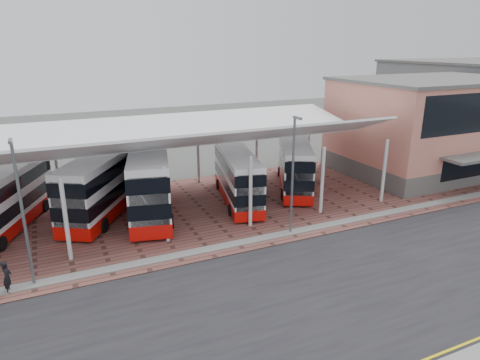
{
  "coord_description": "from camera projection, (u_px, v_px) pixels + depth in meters",
  "views": [
    {
      "loc": [
        -12.34,
        -16.7,
        12.41
      ],
      "look_at": [
        -0.39,
        9.4,
        3.25
      ],
      "focal_mm": 32.0,
      "sensor_mm": 36.0,
      "label": 1
    }
  ],
  "objects": [
    {
      "name": "bus_3",
      "position": [
        150.0,
        180.0,
        32.6
      ],
      "size": [
        5.5,
        12.35,
        4.96
      ],
      "rotation": [
        0.0,
        0.0,
        -0.24
      ],
      "color": "white",
      "rests_on": "forecourt"
    },
    {
      "name": "lamp_east",
      "position": [
        293.0,
        172.0,
        28.03
      ],
      "size": [
        0.16,
        0.9,
        8.07
      ],
      "color": "#55585D",
      "rests_on": "ground"
    },
    {
      "name": "forecourt",
      "position": [
        248.0,
        201.0,
        35.17
      ],
      "size": [
        72.0,
        16.0,
        0.06
      ],
      "primitive_type": "cube",
      "color": "brown",
      "rests_on": "ground"
    },
    {
      "name": "road",
      "position": [
        330.0,
        293.0,
        22.26
      ],
      "size": [
        120.0,
        14.0,
        0.02
      ],
      "primitive_type": "cube",
      "color": "black",
      "rests_on": "ground"
    },
    {
      "name": "lamp_west",
      "position": [
        22.0,
        210.0,
        21.68
      ],
      "size": [
        0.16,
        0.9,
        8.07
      ],
      "color": "#55585D",
      "rests_on": "ground"
    },
    {
      "name": "pedestrian",
      "position": [
        7.0,
        277.0,
        22.03
      ],
      "size": [
        0.5,
        0.69,
        1.77
      ],
      "primitive_type": "imported",
      "rotation": [
        0.0,
        0.0,
        1.45
      ],
      "color": "black",
      "rests_on": "forecourt"
    },
    {
      "name": "ground",
      "position": [
        319.0,
        284.0,
        23.13
      ],
      "size": [
        140.0,
        140.0,
        0.0
      ],
      "primitive_type": "plane",
      "color": "#4A4C47"
    },
    {
      "name": "bus_1",
      "position": [
        5.0,
        201.0,
        29.25
      ],
      "size": [
        6.27,
        10.43,
        4.26
      ],
      "rotation": [
        0.0,
        0.0,
        -0.41
      ],
      "color": "white",
      "rests_on": "forecourt"
    },
    {
      "name": "terminal",
      "position": [
        433.0,
        125.0,
        42.9
      ],
      "size": [
        18.4,
        14.4,
        9.25
      ],
      "color": "#585653",
      "rests_on": "ground"
    },
    {
      "name": "bus_5",
      "position": [
        295.0,
        165.0,
        37.9
      ],
      "size": [
        6.85,
        10.25,
        4.25
      ],
      "rotation": [
        0.0,
        0.0,
        -0.48
      ],
      "color": "white",
      "rests_on": "forecourt"
    },
    {
      "name": "canopy",
      "position": [
        144.0,
        139.0,
        31.06
      ],
      "size": [
        37.0,
        11.63,
        7.07
      ],
      "color": "silver",
      "rests_on": "ground"
    },
    {
      "name": "bus_2",
      "position": [
        105.0,
        184.0,
        32.21
      ],
      "size": [
        8.02,
        10.9,
        4.61
      ],
      "rotation": [
        0.0,
        0.0,
        -0.55
      ],
      "color": "white",
      "rests_on": "forecourt"
    },
    {
      "name": "bus_4",
      "position": [
        237.0,
        177.0,
        34.69
      ],
      "size": [
        4.55,
        10.23,
        4.11
      ],
      "rotation": [
        0.0,
        0.0,
        -0.23
      ],
      "color": "white",
      "rests_on": "forecourt"
    },
    {
      "name": "north_kerb",
      "position": [
        265.0,
        238.0,
        28.48
      ],
      "size": [
        120.0,
        0.8,
        0.14
      ],
      "primitive_type": "cube",
      "color": "slate",
      "rests_on": "ground"
    }
  ]
}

